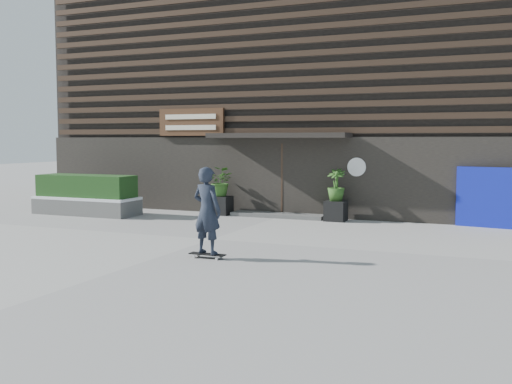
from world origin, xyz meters
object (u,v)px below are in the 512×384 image
at_px(raised_bed, 87,207).
at_px(skateboarder, 207,211).
at_px(planter_pot_left, 221,205).
at_px(planter_pot_right, 336,211).
at_px(blue_tarp, 490,198).

relative_size(raised_bed, skateboarder, 1.87).
height_order(planter_pot_left, raised_bed, planter_pot_left).
height_order(planter_pot_right, skateboarder, skateboarder).
distance_m(planter_pot_left, blue_tarp, 8.08).
distance_m(planter_pot_right, blue_tarp, 4.31).
height_order(blue_tarp, skateboarder, skateboarder).
xyz_separation_m(planter_pot_right, blue_tarp, (4.26, 0.30, 0.53)).
bearing_deg(skateboarder, planter_pot_left, 113.90).
bearing_deg(planter_pot_left, blue_tarp, 2.13).
height_order(planter_pot_left, blue_tarp, blue_tarp).
distance_m(planter_pot_left, skateboarder, 7.16).
height_order(planter_pot_right, raised_bed, planter_pot_right).
height_order(planter_pot_left, planter_pot_right, same).
xyz_separation_m(raised_bed, skateboarder, (6.96, -4.91, 0.73)).
distance_m(planter_pot_left, raised_bed, 4.38).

